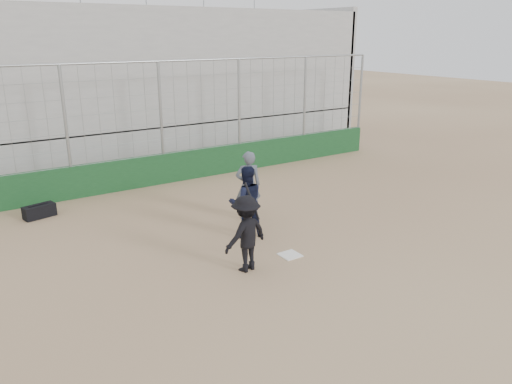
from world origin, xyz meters
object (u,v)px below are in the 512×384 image
catcher_crouched (246,214)px  equipment_bag (39,211)px  batter_at_plate (246,234)px  umpire (248,189)px

catcher_crouched → equipment_bag: catcher_crouched is taller
batter_at_plate → umpire: bearing=56.3°
catcher_crouched → batter_at_plate: bearing=-122.7°
catcher_crouched → equipment_bag: bearing=132.8°
equipment_bag → batter_at_plate: bearing=-62.6°
catcher_crouched → equipment_bag: (-3.99, 4.31, -0.43)m
equipment_bag → catcher_crouched: bearing=-47.2°
catcher_crouched → equipment_bag: 5.89m
batter_at_plate → equipment_bag: batter_at_plate is taller
catcher_crouched → umpire: umpire is taller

